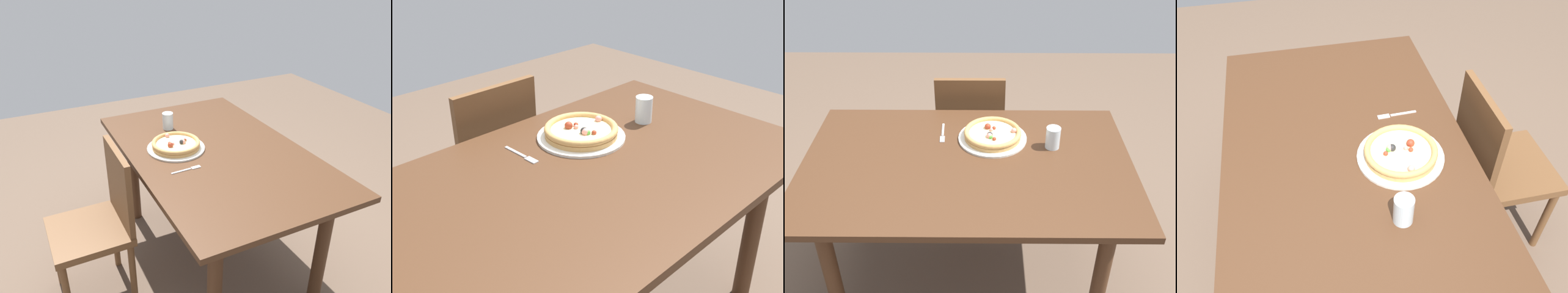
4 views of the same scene
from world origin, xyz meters
The scene contains 6 objects.
dining_table centered at (0.00, 0.00, 0.64)m, with size 1.48×0.93×0.75m.
chair_near centered at (0.00, -0.68, 0.49)m, with size 0.40×0.40×0.88m.
plate centered at (-0.12, -0.19, 0.75)m, with size 0.33×0.33×0.01m, color silver.
pizza centered at (-0.12, -0.19, 0.78)m, with size 0.27×0.27×0.05m.
fork centered at (0.12, -0.22, 0.75)m, with size 0.02×0.17×0.00m.
drinking_glass centered at (-0.39, -0.12, 0.80)m, with size 0.07×0.07×0.10m, color silver.
Camera 2 is at (0.98, 0.96, 1.54)m, focal length 44.08 mm.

